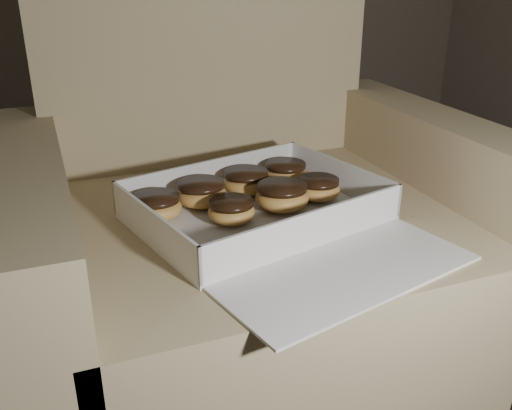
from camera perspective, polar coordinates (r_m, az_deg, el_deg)
name	(u,v)px	position (r m, az deg, el deg)	size (l,w,h in m)	color
armchair	(248,254)	(1.23, -0.81, -4.89)	(0.96, 0.81, 1.00)	#9C8A64
bakery_box	(272,220)	(1.04, 1.61, -1.47)	(0.54, 0.59, 0.07)	silver
donut_a	(201,193)	(1.11, -5.51, 1.22)	(0.10, 0.10, 0.05)	#C38D44
donut_b	(318,188)	(1.14, 6.24, 1.68)	(0.09, 0.09, 0.04)	#C38D44
donut_c	(157,206)	(1.06, -9.92, -0.14)	(0.09, 0.09, 0.05)	#C38D44
donut_d	(246,181)	(1.16, -1.01, 2.38)	(0.10, 0.10, 0.05)	#C38D44
donut_e	(282,196)	(1.09, 2.62, 0.90)	(0.10, 0.10, 0.05)	#C38D44
donut_f	(286,172)	(1.22, 2.97, 3.28)	(0.09, 0.09, 0.05)	#C38D44
donut_g	(231,210)	(1.04, -2.48, -0.55)	(0.09, 0.09, 0.04)	#C38D44
crumb_a	(211,243)	(0.97, -4.55, -3.79)	(0.01, 0.01, 0.00)	black
crumb_b	(268,244)	(0.96, 1.18, -3.88)	(0.01, 0.01, 0.00)	black
crumb_c	(258,254)	(0.93, 0.24, -4.93)	(0.01, 0.01, 0.00)	black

